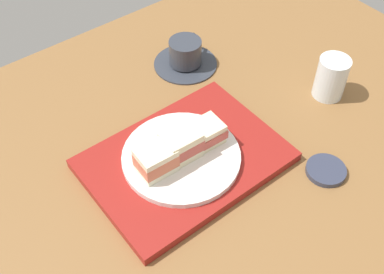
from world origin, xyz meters
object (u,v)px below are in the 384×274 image
at_px(sandwich_plate, 180,156).
at_px(small_sauce_dish, 326,170).
at_px(sandwich_middle, 180,144).
at_px(coffee_cup, 186,55).
at_px(drinking_glass, 331,78).
at_px(sandwich_far, 204,133).
at_px(sandwich_near, 155,159).

relative_size(sandwich_plate, small_sauce_dish, 2.95).
distance_m(sandwich_middle, coffee_cup, 0.31).
xyz_separation_m(drinking_glass, small_sauce_dish, (-0.17, -0.15, -0.04)).
bearing_deg(coffee_cup, drinking_glass, -56.20).
distance_m(sandwich_plate, small_sauce_dish, 0.28).
relative_size(sandwich_plate, sandwich_middle, 3.12).
bearing_deg(sandwich_far, small_sauce_dish, -50.87).
height_order(sandwich_near, drinking_glass, drinking_glass).
xyz_separation_m(sandwich_middle, drinking_glass, (0.38, -0.04, -0.01)).
bearing_deg(sandwich_near, sandwich_middle, -0.83).
bearing_deg(sandwich_middle, sandwich_plate, 135.00).
relative_size(coffee_cup, small_sauce_dish, 1.95).
bearing_deg(sandwich_plate, small_sauce_dish, -41.91).
bearing_deg(small_sauce_dish, sandwich_near, 144.70).
relative_size(sandwich_near, small_sauce_dish, 0.91).
xyz_separation_m(sandwich_near, sandwich_far, (0.11, -0.00, -0.00)).
height_order(sandwich_middle, drinking_glass, drinking_glass).
height_order(sandwich_plate, coffee_cup, coffee_cup).
distance_m(sandwich_near, small_sauce_dish, 0.33).
xyz_separation_m(sandwich_near, coffee_cup, (0.25, 0.24, -0.03)).
xyz_separation_m(sandwich_plate, sandwich_near, (-0.06, 0.00, 0.03)).
distance_m(coffee_cup, drinking_glass, 0.33).
height_order(sandwich_middle, small_sauce_dish, sandwich_middle).
distance_m(sandwich_middle, sandwich_far, 0.06).
height_order(sandwich_far, drinking_glass, drinking_glass).
height_order(drinking_glass, small_sauce_dish, drinking_glass).
relative_size(drinking_glass, small_sauce_dish, 1.24).
bearing_deg(sandwich_near, drinking_glass, -5.31).
height_order(sandwich_middle, coffee_cup, sandwich_middle).
bearing_deg(small_sauce_dish, drinking_glass, 40.69).
distance_m(sandwich_plate, sandwich_far, 0.06).
bearing_deg(sandwich_plate, coffee_cup, 50.68).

